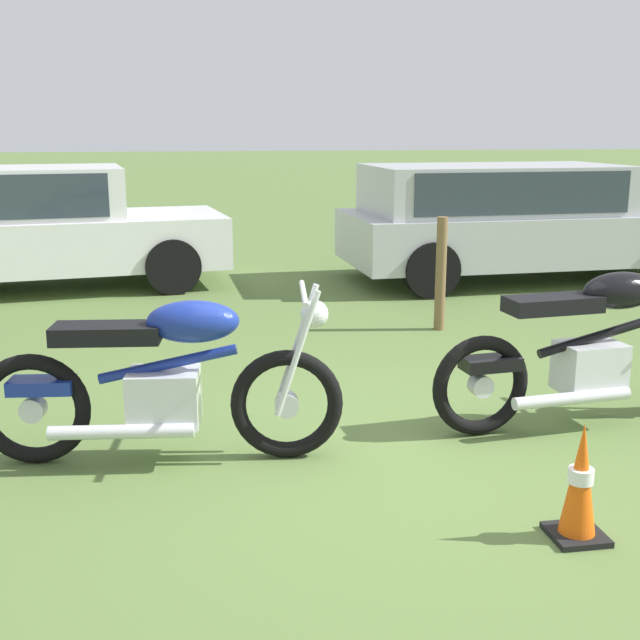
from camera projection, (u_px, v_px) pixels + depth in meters
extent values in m
plane|color=#567038|center=(400.00, 454.00, 4.77)|extent=(120.00, 120.00, 0.00)
torus|color=black|center=(287.00, 404.00, 4.65)|extent=(0.66, 0.16, 0.65)
torus|color=black|center=(33.00, 409.00, 4.57)|extent=(0.66, 0.16, 0.65)
cylinder|color=silver|center=(287.00, 404.00, 4.65)|extent=(0.15, 0.12, 0.14)
cylinder|color=silver|center=(33.00, 409.00, 4.57)|extent=(0.15, 0.12, 0.14)
cylinder|color=silver|center=(296.00, 345.00, 4.67)|extent=(0.27, 0.07, 0.73)
cylinder|color=silver|center=(297.00, 354.00, 4.49)|extent=(0.27, 0.07, 0.73)
cube|color=silver|center=(164.00, 398.00, 4.60)|extent=(0.43, 0.34, 0.32)
cylinder|color=navy|center=(168.00, 364.00, 4.56)|extent=(0.79, 0.15, 0.22)
ellipsoid|color=navy|center=(193.00, 322.00, 4.51)|extent=(0.55, 0.32, 0.24)
cube|color=black|center=(107.00, 333.00, 4.49)|extent=(0.62, 0.31, 0.10)
cube|color=navy|center=(42.00, 385.00, 4.54)|extent=(0.38, 0.22, 0.08)
cylinder|color=silver|center=(304.00, 293.00, 4.50)|extent=(0.10, 0.64, 0.03)
sphere|color=silver|center=(314.00, 314.00, 4.54)|extent=(0.18, 0.18, 0.16)
cylinder|color=silver|center=(122.00, 432.00, 4.47)|extent=(0.80, 0.17, 0.08)
torus|color=black|center=(481.00, 386.00, 5.00)|extent=(0.65, 0.16, 0.64)
cylinder|color=silver|center=(481.00, 386.00, 5.00)|extent=(0.15, 0.11, 0.14)
cube|color=silver|center=(590.00, 367.00, 5.19)|extent=(0.43, 0.34, 0.32)
cylinder|color=black|center=(596.00, 337.00, 5.15)|extent=(0.82, 0.14, 0.23)
ellipsoid|color=black|center=(620.00, 291.00, 5.12)|extent=(0.54, 0.31, 0.24)
cube|color=black|center=(553.00, 304.00, 5.01)|extent=(0.62, 0.30, 0.10)
cube|color=black|center=(491.00, 363.00, 4.98)|extent=(0.38, 0.22, 0.08)
cylinder|color=silver|center=(572.00, 398.00, 5.01)|extent=(0.80, 0.16, 0.08)
cube|color=silver|center=(28.00, 243.00, 9.49)|extent=(4.75, 2.32, 0.60)
cube|color=silver|center=(10.00, 194.00, 9.31)|extent=(2.70, 1.87, 0.60)
cube|color=#2D3842|center=(10.00, 192.00, 9.30)|extent=(2.33, 1.85, 0.48)
cylinder|color=black|center=(157.00, 247.00, 10.74)|extent=(0.66, 0.31, 0.64)
cylinder|color=black|center=(173.00, 266.00, 9.27)|extent=(0.66, 0.31, 0.64)
cube|color=#B2B5BA|center=(522.00, 236.00, 10.10)|extent=(4.47, 2.01, 0.60)
cube|color=#B2B5BA|center=(494.00, 190.00, 9.89)|extent=(3.15, 1.77, 0.60)
cube|color=#2D3842|center=(494.00, 188.00, 9.88)|extent=(2.69, 1.79, 0.48)
cylinder|color=black|center=(592.00, 241.00, 11.27)|extent=(0.65, 0.25, 0.64)
cylinder|color=black|center=(387.00, 248.00, 10.66)|extent=(0.65, 0.25, 0.64)
cylinder|color=black|center=(431.00, 270.00, 9.04)|extent=(0.65, 0.25, 0.64)
cylinder|color=brown|center=(441.00, 274.00, 7.57)|extent=(0.10, 0.10, 1.07)
cone|color=#EA590F|center=(580.00, 481.00, 3.73)|extent=(0.18, 0.18, 0.57)
cube|color=black|center=(576.00, 534.00, 3.80)|extent=(0.25, 0.25, 0.03)
cylinder|color=white|center=(581.00, 475.00, 3.73)|extent=(0.12, 0.12, 0.07)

